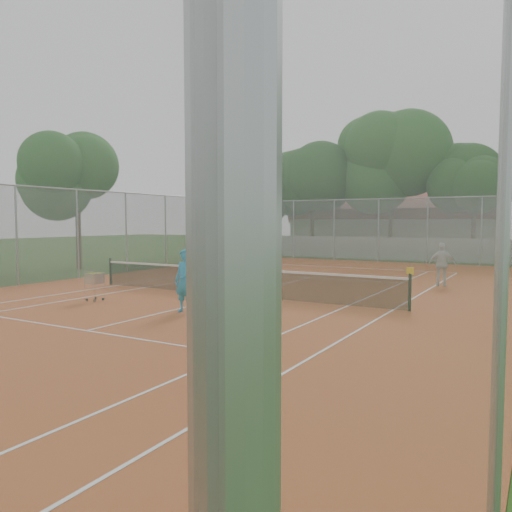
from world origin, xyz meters
The scene contains 12 objects.
ground centered at (0.00, 0.00, 0.00)m, with size 120.00×120.00×0.00m, color #1B3A0F.
court_pad centered at (0.00, 0.00, 0.01)m, with size 18.00×34.00×0.02m, color #AE4D21.
court_lines centered at (0.00, 0.00, 0.02)m, with size 10.98×23.78×0.01m, color white.
tennis_net centered at (0.00, 0.00, 0.51)m, with size 11.88×0.10×0.98m, color black.
perimeter_fence centered at (0.00, 0.00, 2.00)m, with size 18.00×34.00×4.00m, color slate.
boundary_wall centered at (0.00, 19.00, 0.75)m, with size 26.00×0.30×1.50m, color silver.
clubhouse centered at (-2.00, 29.00, 2.20)m, with size 16.40×9.00×4.40m, color beige.
tropical_trees centered at (0.00, 22.00, 5.00)m, with size 29.00×19.00×10.00m, color black.
player_near centered at (0.52, -3.35, 0.91)m, with size 0.65×0.43×1.78m, color #178FC9.
player_far_left centered at (-4.80, 4.70, 0.84)m, with size 0.80×0.62×1.64m, color #1B1644.
player_far_right centered at (5.72, 6.29, 0.88)m, with size 1.01×0.42×1.73m, color silver.
ball_hopper centered at (-3.24, -3.23, 0.51)m, with size 0.47×0.47×0.99m, color silver.
Camera 1 is at (9.22, -14.35, 2.58)m, focal length 35.00 mm.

